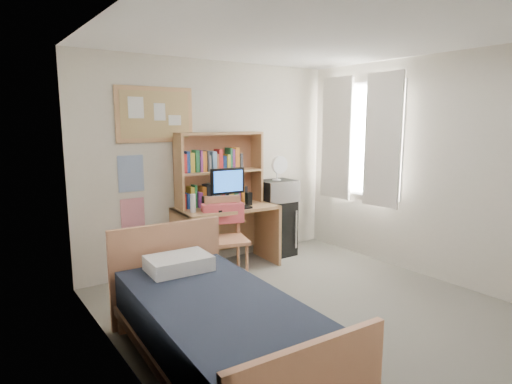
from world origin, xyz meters
TOP-DOWN VIEW (x-y plane):
  - floor at (0.00, 0.00)m, footprint 3.60×4.20m
  - ceiling at (0.00, 0.00)m, footprint 3.60×4.20m
  - wall_back at (0.00, 2.10)m, footprint 3.60×0.04m
  - wall_left at (-1.80, 0.00)m, footprint 0.04×4.20m
  - wall_right at (1.80, 0.00)m, footprint 0.04×4.20m
  - window_unit at (1.75, 1.20)m, footprint 0.10×1.40m
  - curtain_left at (1.72, 0.80)m, footprint 0.04×0.55m
  - curtain_right at (1.72, 1.60)m, footprint 0.04×0.55m
  - bulletin_board at (-0.78, 2.08)m, footprint 0.94×0.03m
  - poster_wave at (-1.10, 2.09)m, footprint 0.30×0.01m
  - poster_japan at (-1.10, 2.09)m, footprint 0.28×0.01m
  - desk at (-0.03, 1.76)m, footprint 1.31×0.71m
  - desk_chair at (-0.25, 1.38)m, footprint 0.61×0.61m
  - mini_fridge at (0.82, 1.84)m, footprint 0.46×0.46m
  - bed at (-1.27, -0.17)m, footprint 1.13×2.10m
  - hutch at (-0.02, 1.91)m, footprint 1.14×0.36m
  - monitor at (-0.03, 1.70)m, footprint 0.45×0.06m
  - keyboard at (-0.04, 1.56)m, footprint 0.47×0.18m
  - speaker_left at (-0.33, 1.72)m, footprint 0.07×0.07m
  - speaker_right at (0.26, 1.68)m, footprint 0.07×0.07m
  - water_bottle at (-0.52, 1.69)m, footprint 0.07×0.07m
  - hoodie at (-0.19, 1.57)m, footprint 0.52×0.29m
  - microwave at (0.82, 1.82)m, footprint 0.50×0.39m
  - desk_fan at (0.82, 1.82)m, footprint 0.24×0.24m
  - pillow at (-1.23, 0.58)m, footprint 0.55×0.40m

SIDE VIEW (x-z plane):
  - floor at x=0.00m, z-range -0.02..0.00m
  - bed at x=-1.27m, z-range 0.00..0.56m
  - mini_fridge at x=0.82m, z-range 0.00..0.76m
  - desk at x=-0.03m, z-range 0.00..0.79m
  - desk_chair at x=-0.25m, z-range 0.00..0.98m
  - pillow at x=-1.23m, z-range 0.56..0.69m
  - hoodie at x=-0.19m, z-range 0.64..0.88m
  - poster_japan at x=-1.10m, z-range 0.60..0.96m
  - keyboard at x=-0.04m, z-range 0.79..0.81m
  - speaker_right at x=0.26m, z-range 0.79..0.95m
  - speaker_left at x=-0.33m, z-range 0.79..0.96m
  - water_bottle at x=-0.52m, z-range 0.79..1.01m
  - microwave at x=0.82m, z-range 0.76..1.05m
  - monitor at x=-0.03m, z-range 0.79..1.27m
  - desk_fan at x=0.82m, z-range 1.05..1.35m
  - poster_wave at x=-1.10m, z-range 1.04..1.46m
  - hutch at x=-0.02m, z-range 0.79..1.71m
  - wall_back at x=0.00m, z-range 0.00..2.60m
  - wall_left at x=-1.80m, z-range 0.00..2.60m
  - wall_right at x=1.80m, z-range 0.00..2.60m
  - window_unit at x=1.75m, z-range 0.75..2.45m
  - curtain_left at x=1.72m, z-range 0.75..2.45m
  - curtain_right at x=1.72m, z-range 0.75..2.45m
  - bulletin_board at x=-0.78m, z-range 1.60..2.24m
  - ceiling at x=0.00m, z-range 2.59..2.61m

